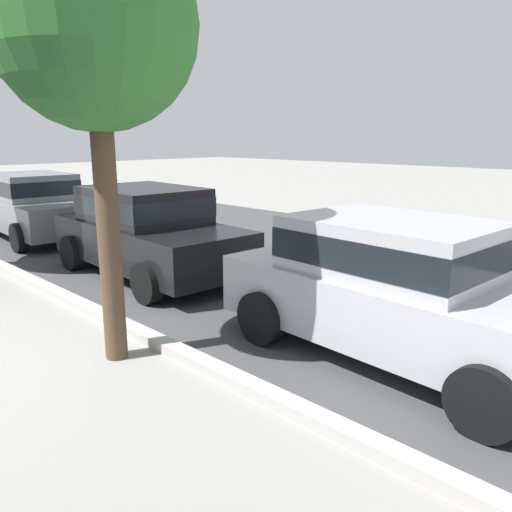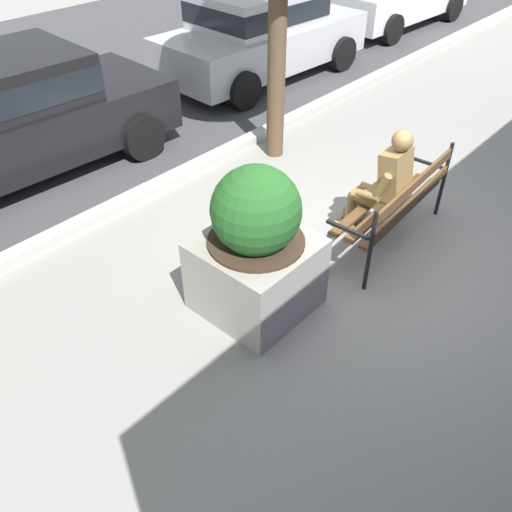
% 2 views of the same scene
% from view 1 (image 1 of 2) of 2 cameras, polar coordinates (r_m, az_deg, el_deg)
% --- Properties ---
extents(street_surface, '(60.00, 9.00, 0.01)m').
position_cam_1_polar(street_surface, '(10.05, 7.26, -0.75)').
color(street_surface, '#424244').
rests_on(street_surface, ground).
extents(curb_stone, '(60.00, 0.20, 0.12)m').
position_cam_1_polar(curb_stone, '(7.10, -16.20, -6.72)').
color(curb_stone, '#B2AFA8').
rests_on(curb_stone, ground).
extents(street_tree_down_street, '(2.05, 2.05, 4.51)m').
position_cam_1_polar(street_tree_down_street, '(5.63, -17.65, 23.09)').
color(street_tree_down_street, brown).
rests_on(street_tree_down_street, ground).
extents(parked_car_grey, '(4.18, 2.08, 1.56)m').
position_cam_1_polar(parked_car_grey, '(13.41, -23.66, 5.41)').
color(parked_car_grey, slate).
rests_on(parked_car_grey, ground).
extents(parked_car_black, '(4.18, 2.08, 1.56)m').
position_cam_1_polar(parked_car_black, '(9.13, -12.15, 3.00)').
color(parked_car_black, black).
rests_on(parked_car_black, ground).
extents(parked_car_silver, '(4.18, 2.08, 1.56)m').
position_cam_1_polar(parked_car_silver, '(5.79, 15.59, -3.12)').
color(parked_car_silver, '#B7B7BC').
rests_on(parked_car_silver, ground).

